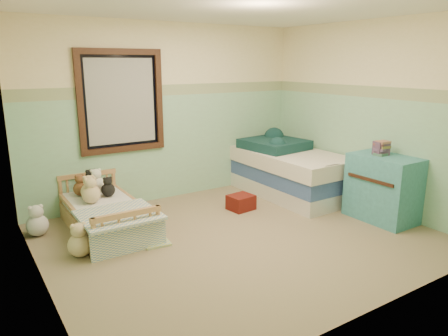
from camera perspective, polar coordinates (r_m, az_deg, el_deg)
floor at (r=4.91m, az=2.19°, el=-9.40°), size 4.20×3.60×0.02m
ceiling at (r=4.54m, az=2.51°, el=21.22°), size 4.20×3.60×0.02m
wall_back at (r=6.10m, az=-7.53°, el=7.43°), size 4.20×0.04×2.50m
wall_front at (r=3.28m, az=20.77°, el=0.88°), size 4.20×0.04×2.50m
wall_left at (r=3.78m, az=-24.72°, el=2.14°), size 0.04×3.60×2.50m
wall_right at (r=6.01m, az=19.06°, el=6.68°), size 0.04×3.60×2.50m
wainscot_mint at (r=6.17m, az=-7.32°, el=2.80°), size 4.20×0.01×1.50m
border_strip at (r=6.06m, az=-7.57°, el=10.47°), size 4.20×0.01×0.15m
window_frame at (r=5.78m, az=-13.76°, el=8.78°), size 1.16×0.06×1.36m
window_blinds at (r=5.79m, az=-13.79°, el=8.79°), size 0.92×0.01×1.12m
toddler_bed_frame at (r=5.26m, az=-15.67°, el=-7.03°), size 0.76×1.52×0.20m
toddler_mattress at (r=5.21m, az=-15.79°, el=-5.41°), size 0.70×1.46×0.12m
patchwork_quilt at (r=4.75m, az=-14.12°, el=-6.22°), size 0.83×0.76×0.03m
plush_bed_brown at (r=5.59m, az=-18.91°, el=-2.67°), size 0.19×0.19×0.19m
plush_bed_white at (r=5.63m, az=-16.95°, el=-2.22°), size 0.22×0.22×0.22m
plush_bed_tan at (r=5.39m, az=-17.82°, el=-3.06°), size 0.21×0.21×0.21m
plush_bed_dark at (r=5.45m, az=-15.48°, el=-2.89°), size 0.17×0.17×0.17m
plush_floor_cream at (r=5.34m, az=-24.03°, el=-7.13°), size 0.25×0.25×0.25m
plush_floor_tan at (r=4.64m, az=-19.01°, el=-9.88°), size 0.25×0.25×0.25m
twin_bed_frame at (r=6.47m, az=8.73°, el=-2.55°), size 0.96×1.92×0.22m
twin_boxspring at (r=6.41m, az=8.80°, el=-0.67°), size 0.96×1.92×0.22m
twin_mattress at (r=6.36m, az=8.88°, el=1.25°), size 1.00×1.96×0.22m
teal_blanket at (r=6.51m, az=6.86°, el=3.24°), size 0.91×0.95×0.14m
dresser at (r=5.65m, az=20.80°, el=-2.57°), size 0.52×0.83×0.83m
book_stack at (r=5.58m, az=20.60°, el=2.54°), size 0.20×0.17×0.17m
red_pillow at (r=5.73m, az=2.32°, el=-4.69°), size 0.35×0.32×0.20m
floor_book at (r=4.75m, az=-9.13°, el=-10.10°), size 0.30×0.25×0.03m
extra_plush_0 at (r=5.25m, az=-17.62°, el=-3.46°), size 0.22×0.22×0.22m
extra_plush_1 at (r=5.35m, az=-17.48°, el=-3.25°), size 0.19×0.19×0.19m
extra_plush_2 at (r=5.52m, az=-17.45°, el=-2.91°), size 0.15×0.15×0.15m
extra_plush_3 at (r=5.65m, az=-17.50°, el=-2.22°), size 0.21×0.21×0.21m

